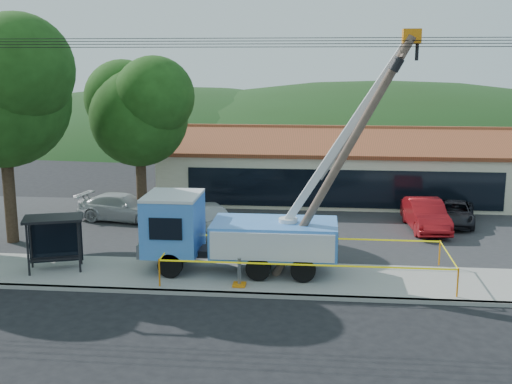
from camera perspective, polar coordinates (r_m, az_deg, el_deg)
The scene contains 17 objects.
ground at distance 22.39m, azimuth -1.55°, elevation -11.19°, with size 120.00×120.00×0.00m, color black.
curb at distance 24.29m, azimuth -0.91°, elevation -9.12°, with size 60.00×0.25×0.15m, color gray.
sidewalk at distance 26.07m, azimuth -0.42°, elevation -7.65°, with size 60.00×4.00×0.15m, color gray.
parking_lot at distance 33.69m, azimuth 1.05°, elevation -3.21°, with size 60.00×12.00×0.10m, color #28282B.
strip_mall at distance 41.03m, azimuth 7.57°, elevation 2.00°, with size 22.50×8.53×4.67m.
tree_west_near at distance 32.04m, azimuth -21.73°, elevation 8.75°, with size 7.56×6.72×10.80m.
tree_lot at distance 34.92m, azimuth -10.39°, elevation 7.39°, with size 6.30×5.60×8.94m.
hill_west at distance 77.98m, azimuth -7.37°, elevation 5.16°, with size 78.40×56.00×28.00m, color #1B3714.
hill_center at distance 76.31m, azimuth 11.31°, elevation 4.89°, with size 89.60×64.00×32.00m, color #1B3714.
utility_truck at distance 26.28m, azimuth -1.92°, elevation -3.41°, with size 10.84×4.24×9.66m.
leaning_pole at distance 24.95m, azimuth 8.12°, elevation 3.78°, with size 5.30×1.83×9.55m.
bus_shelter at distance 27.76m, azimuth -17.51°, elevation -3.28°, with size 2.68×2.11×2.27m.
caution_tape at distance 25.96m, azimuth 4.50°, elevation -5.71°, with size 11.22×3.78×1.09m.
car_silver at distance 32.26m, azimuth -3.91°, elevation -4.00°, with size 1.89×4.71×1.60m, color #B6B9BD.
car_red at distance 34.28m, azimuth 14.76°, elevation -3.43°, with size 1.67×4.78×1.57m, color #9E0F15.
car_white at distance 35.84m, azimuth -11.68°, elevation -2.63°, with size 2.03×5.00×1.45m, color silver.
car_dark at distance 35.95m, azimuth 17.21°, elevation -2.87°, with size 1.98×4.30×1.20m, color black.
Camera 1 is at (2.68, -20.46, 8.69)m, focal length 45.00 mm.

